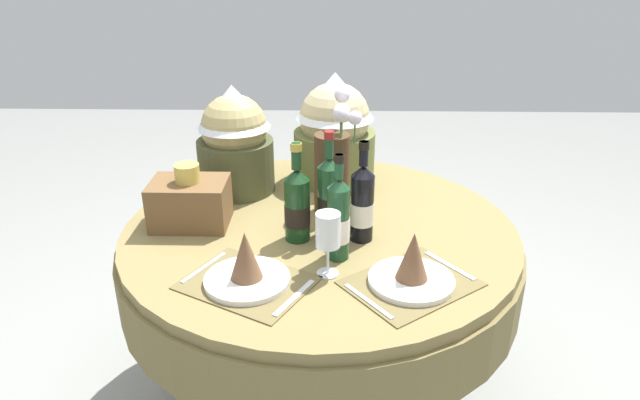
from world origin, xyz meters
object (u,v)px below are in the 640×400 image
wine_bottle_centre (329,198)px  wine_bottle_rear (297,204)px  gift_tub_back_centre (335,125)px  gift_tub_back_left (235,137)px  dining_table (320,263)px  place_setting_left (247,269)px  wine_bottle_right (362,203)px  woven_basket_side_left (190,201)px  flower_vase (333,167)px  place_setting_right (412,269)px  wine_bottle_left (338,219)px  wine_glass_right (328,232)px

wine_bottle_centre → wine_bottle_rear: (-0.10, -0.02, -0.01)m
gift_tub_back_centre → gift_tub_back_left: bearing=-162.9°
dining_table → place_setting_left: place_setting_left is taller
place_setting_left → wine_bottle_centre: 0.38m
gift_tub_back_left → wine_bottle_right: bearing=-40.4°
wine_bottle_centre → gift_tub_back_left: bearing=133.7°
wine_bottle_centre → wine_bottle_rear: 0.10m
woven_basket_side_left → flower_vase: bearing=12.5°
place_setting_left → place_setting_right: (0.46, 0.01, 0.00)m
place_setting_right → wine_bottle_left: bearing=144.7°
wine_bottle_left → wine_glass_right: size_ratio=1.71×
wine_bottle_centre → wine_bottle_right: 0.11m
wine_bottle_left → woven_basket_side_left: bearing=156.6°
wine_bottle_left → gift_tub_back_centre: bearing=91.1°
place_setting_left → flower_vase: flower_vase is taller
dining_table → gift_tub_back_centre: 0.55m
wine_bottle_left → gift_tub_back_left: 0.64m
dining_table → wine_bottle_right: size_ratio=4.08×
wine_bottle_left → wine_bottle_right: (0.08, 0.12, -0.00)m
dining_table → gift_tub_back_left: (-0.32, 0.30, 0.36)m
wine_bottle_right → woven_basket_side_left: (-0.57, 0.09, -0.04)m
place_setting_right → wine_bottle_rear: (-0.33, 0.26, 0.07)m
wine_bottle_rear → gift_tub_back_centre: (0.12, 0.51, 0.10)m
wine_bottle_centre → wine_bottle_rear: wine_bottle_centre is taller
dining_table → gift_tub_back_left: gift_tub_back_left is taller
wine_bottle_centre → woven_basket_side_left: wine_bottle_centre is taller
wine_bottle_left → wine_bottle_rear: size_ratio=1.02×
flower_vase → wine_bottle_left: (0.02, -0.32, -0.04)m
wine_bottle_rear → place_setting_left: bearing=-115.3°
wine_bottle_centre → gift_tub_back_left: (-0.35, 0.37, 0.08)m
gift_tub_back_left → woven_basket_side_left: bearing=-110.5°
wine_bottle_centre → woven_basket_side_left: bearing=170.9°
gift_tub_back_centre → place_setting_right: bearing=-74.3°
wine_bottle_right → wine_glass_right: size_ratio=1.70×
dining_table → wine_bottle_left: size_ratio=4.06×
place_setting_left → wine_bottle_rear: size_ratio=1.31×
wine_bottle_right → gift_tub_back_centre: gift_tub_back_centre is taller
place_setting_right → woven_basket_side_left: bearing=152.8°
wine_bottle_right → wine_bottle_rear: bearing=-178.7°
flower_vase → wine_bottle_left: flower_vase is taller
dining_table → flower_vase: size_ratio=3.16×
flower_vase → wine_bottle_rear: 0.24m
place_setting_left → gift_tub_back_left: bearing=101.0°
wine_bottle_left → wine_bottle_rear: bearing=138.4°
wine_bottle_right → gift_tub_back_centre: 0.52m
place_setting_right → flower_vase: flower_vase is taller
place_setting_right → flower_vase: 0.53m
woven_basket_side_left → wine_bottle_right: bearing=-9.4°
wine_bottle_left → wine_bottle_right: size_ratio=1.01×
wine_bottle_left → wine_bottle_centre: (-0.03, 0.14, 0.01)m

